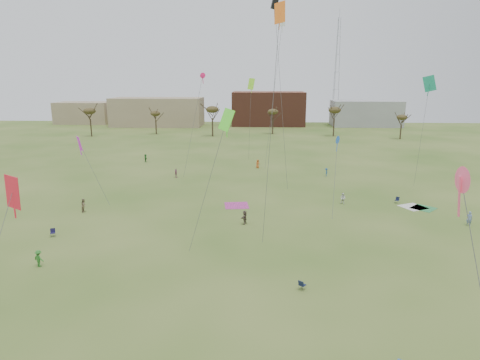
{
  "coord_description": "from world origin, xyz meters",
  "views": [
    {
      "loc": [
        2.33,
        -34.19,
        16.96
      ],
      "look_at": [
        0.0,
        12.0,
        5.5
      ],
      "focal_mm": 30.94,
      "sensor_mm": 36.0,
      "label": 1
    }
  ],
  "objects_px": {
    "camp_chair_left": "(53,234)",
    "camp_chair_center": "(302,287)",
    "flyer_near_center": "(39,258)",
    "radio_tower": "(336,72)",
    "camp_chair_right": "(397,201)"
  },
  "relations": [
    {
      "from": "camp_chair_left",
      "to": "camp_chair_center",
      "type": "xyz_separation_m",
      "value": [
        26.25,
        -10.44,
        0.0
      ]
    },
    {
      "from": "camp_chair_center",
      "to": "camp_chair_right",
      "type": "xyz_separation_m",
      "value": [
        15.48,
        25.02,
        0.0
      ]
    },
    {
      "from": "camp_chair_left",
      "to": "camp_chair_center",
      "type": "distance_m",
      "value": 28.25
    },
    {
      "from": "flyer_near_center",
      "to": "camp_chair_center",
      "type": "height_order",
      "value": "flyer_near_center"
    },
    {
      "from": "camp_chair_left",
      "to": "radio_tower",
      "type": "relative_size",
      "value": 0.02
    },
    {
      "from": "flyer_near_center",
      "to": "camp_chair_left",
      "type": "xyz_separation_m",
      "value": [
        -2.39,
        7.31,
        -0.54
      ]
    },
    {
      "from": "flyer_near_center",
      "to": "camp_chair_left",
      "type": "distance_m",
      "value": 7.71
    },
    {
      "from": "camp_chair_center",
      "to": "radio_tower",
      "type": "relative_size",
      "value": 0.02
    },
    {
      "from": "camp_chair_right",
      "to": "camp_chair_left",
      "type": "bearing_deg",
      "value": -121.69
    },
    {
      "from": "flyer_near_center",
      "to": "camp_chair_right",
      "type": "height_order",
      "value": "flyer_near_center"
    },
    {
      "from": "camp_chair_left",
      "to": "camp_chair_right",
      "type": "distance_m",
      "value": 44.21
    },
    {
      "from": "flyer_near_center",
      "to": "camp_chair_left",
      "type": "height_order",
      "value": "flyer_near_center"
    },
    {
      "from": "camp_chair_center",
      "to": "radio_tower",
      "type": "height_order",
      "value": "radio_tower"
    },
    {
      "from": "camp_chair_center",
      "to": "radio_tower",
      "type": "xyz_separation_m",
      "value": [
        24.11,
        128.11,
        18.95
      ]
    },
    {
      "from": "camp_chair_center",
      "to": "camp_chair_right",
      "type": "distance_m",
      "value": 29.42
    }
  ]
}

